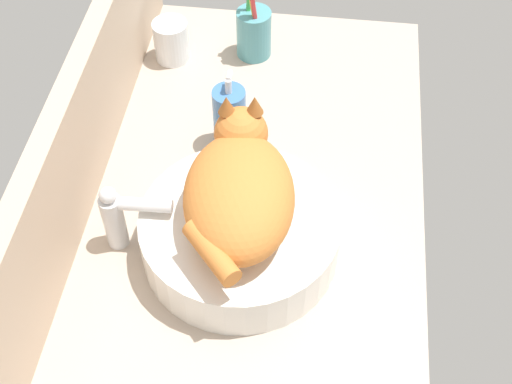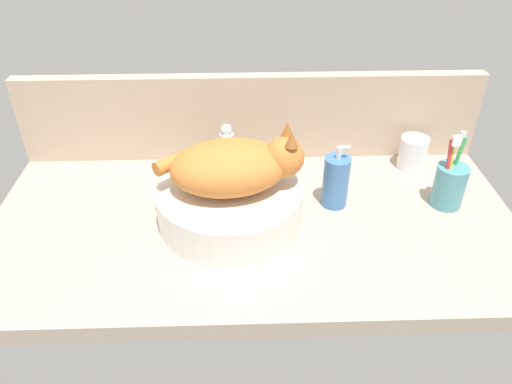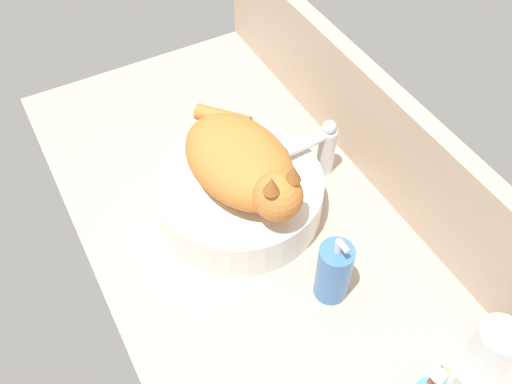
{
  "view_description": "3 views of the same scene",
  "coord_description": "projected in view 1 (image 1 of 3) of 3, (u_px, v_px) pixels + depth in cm",
  "views": [
    {
      "loc": [
        -73.03,
        -11.09,
        97.19
      ],
      "look_at": [
        1.34,
        -1.75,
        7.25
      ],
      "focal_mm": 50.0,
      "sensor_mm": 36.0,
      "label": 1
    },
    {
      "loc": [
        -2.53,
        -89.88,
        69.76
      ],
      "look_at": [
        0.37,
        -2.31,
        9.01
      ],
      "focal_mm": 35.0,
      "sensor_mm": 36.0,
      "label": 2
    },
    {
      "loc": [
        58.44,
        -31.28,
        89.28
      ],
      "look_at": [
        -0.4,
        0.89,
        9.64
      ],
      "focal_mm": 40.0,
      "sensor_mm": 36.0,
      "label": 3
    }
  ],
  "objects": [
    {
      "name": "ground_plane",
      "position": [
        245.0,
        231.0,
        1.23
      ],
      "size": [
        119.57,
        61.05,
        4.0
      ],
      "primitive_type": "cube",
      "color": "#B2A08E"
    },
    {
      "name": "backsplash_panel",
      "position": [
        69.0,
        164.0,
        1.15
      ],
      "size": [
        119.57,
        3.6,
        22.95
      ],
      "primitive_type": "cube",
      "color": "tan",
      "rests_on": "ground_plane"
    },
    {
      "name": "sink_basin",
      "position": [
        241.0,
        234.0,
        1.15
      ],
      "size": [
        32.24,
        32.24,
        8.41
      ],
      "primitive_type": "cylinder",
      "color": "silver",
      "rests_on": "ground_plane"
    },
    {
      "name": "cat",
      "position": [
        240.0,
        188.0,
        1.09
      ],
      "size": [
        32.38,
        19.92,
        14.0
      ],
      "color": "#CC7533",
      "rests_on": "sink_basin"
    },
    {
      "name": "faucet",
      "position": [
        119.0,
        215.0,
        1.14
      ],
      "size": [
        3.6,
        11.84,
        13.6
      ],
      "color": "silver",
      "rests_on": "ground_plane"
    },
    {
      "name": "soap_dispenser",
      "position": [
        230.0,
        117.0,
        1.3
      ],
      "size": [
        6.04,
        6.04,
        15.76
      ],
      "color": "#3F72B2",
      "rests_on": "ground_plane"
    },
    {
      "name": "toothbrush_cup",
      "position": [
        254.0,
        32.0,
        1.47
      ],
      "size": [
        7.21,
        7.21,
        18.68
      ],
      "color": "teal",
      "rests_on": "ground_plane"
    },
    {
      "name": "water_glass",
      "position": [
        171.0,
        42.0,
        1.47
      ],
      "size": [
        7.23,
        7.23,
        8.63
      ],
      "color": "white",
      "rests_on": "ground_plane"
    }
  ]
}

